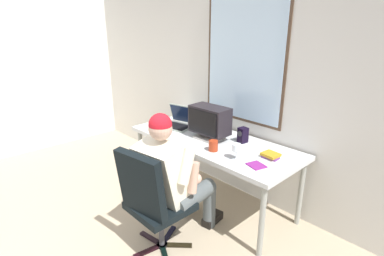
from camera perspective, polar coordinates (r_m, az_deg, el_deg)
The scene contains 11 objects.
wall_rear at distance 3.37m, azimuth 8.12°, elevation 9.36°, with size 5.63×0.08×2.60m.
desk at distance 3.17m, azimuth 3.81°, elevation -3.18°, with size 1.87×0.77×0.73m.
office_chair at distance 2.51m, azimuth -7.82°, elevation -13.09°, with size 0.53×0.55×0.97m.
person_seated at distance 2.63m, azimuth -3.63°, elevation -9.09°, with size 0.57×0.87×1.22m.
crt_monitor at distance 3.11m, azimuth 3.36°, elevation 1.41°, with size 0.43×0.25×0.35m.
laptop at distance 3.55m, azimuth -2.47°, elevation 1.41°, with size 0.42×0.39×0.24m.
wine_glass at distance 2.68m, azimuth 8.44°, elevation -3.82°, with size 0.08×0.08×0.14m.
desk_speaker at distance 3.09m, azimuth 9.64°, elevation -1.32°, with size 0.09×0.10×0.16m.
book_stack at distance 2.80m, azimuth 14.72°, elevation -5.06°, with size 0.16×0.14×0.04m.
cd_case at distance 2.63m, azimuth 12.14°, elevation -6.96°, with size 0.17×0.16×0.01m.
coffee_mug at distance 2.86m, azimuth 4.08°, elevation -3.38°, with size 0.09×0.09×0.10m.
Camera 1 is at (2.09, 0.10, 1.87)m, focal length 28.05 mm.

